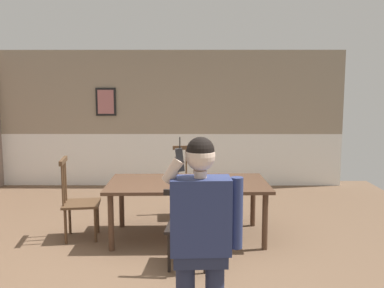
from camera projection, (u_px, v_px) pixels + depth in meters
The scene contains 7 objects.
ground_plane at pixel (153, 257), 4.96m from camera, with size 8.19×8.19×0.00m, color brown.
room_back_partition at pixel (170, 121), 8.49m from camera, with size 6.79×0.17×2.66m.
dining_table at pixel (188, 187), 5.55m from camera, with size 2.08×1.15×0.74m.
chair_near_window at pixel (78, 201), 5.54m from camera, with size 0.52×0.52×1.06m.
chair_by_doorway at pixel (187, 184), 6.50m from camera, with size 0.45×0.45×1.06m.
chair_at_table_head at pixel (188, 226), 4.65m from camera, with size 0.52×0.52×0.91m.
person_figure at pixel (201, 232), 3.08m from camera, with size 0.59×0.26×1.62m.
Camera 1 is at (0.48, -4.74, 1.96)m, focal length 40.17 mm.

